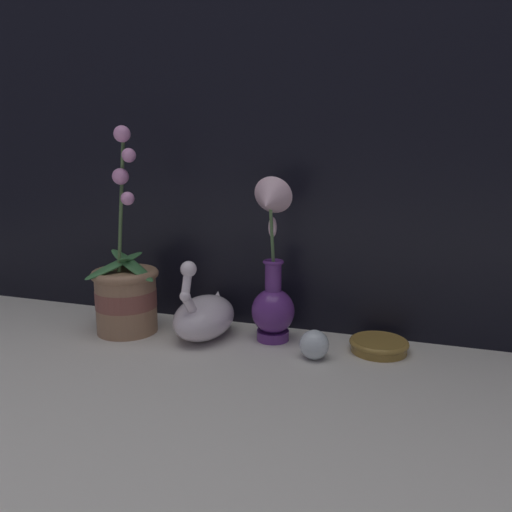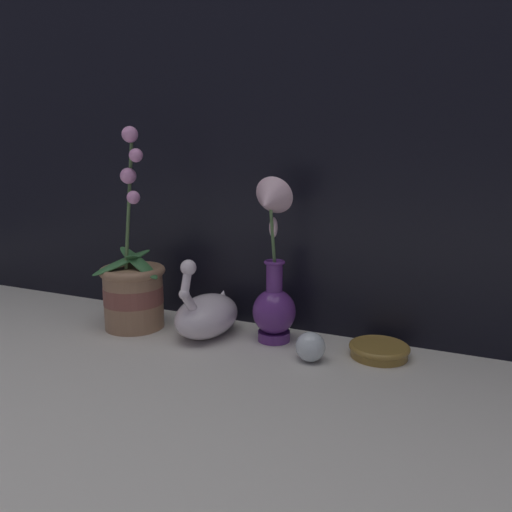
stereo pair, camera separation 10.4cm
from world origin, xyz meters
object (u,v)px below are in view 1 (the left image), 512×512
Objects in this scene: swan_figurine at (205,315)px; glass_sphere at (314,345)px; blue_vase at (272,282)px; amber_dish at (379,345)px; orchid_potted_plant at (126,291)px.

glass_sphere is at bearing -9.53° from swan_figurine.
blue_vase is 0.26m from amber_dish.
orchid_potted_plant reaches higher than blue_vase.
amber_dish is at bearing 6.09° from orchid_potted_plant.
swan_figurine is (0.19, 0.02, -0.05)m from orchid_potted_plant.
blue_vase is (0.34, 0.05, 0.04)m from orchid_potted_plant.
amber_dish is at bearing 3.06° from blue_vase.
swan_figurine is 0.38m from amber_dish.
orchid_potted_plant is 2.20× the size of swan_figurine.
glass_sphere is at bearing -31.63° from blue_vase.
orchid_potted_plant is 0.45m from glass_sphere.
swan_figurine is at bearing -171.03° from blue_vase.
swan_figurine is 0.26m from glass_sphere.
glass_sphere is at bearing -2.47° from orchid_potted_plant.
blue_vase is at bearing -176.94° from amber_dish.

